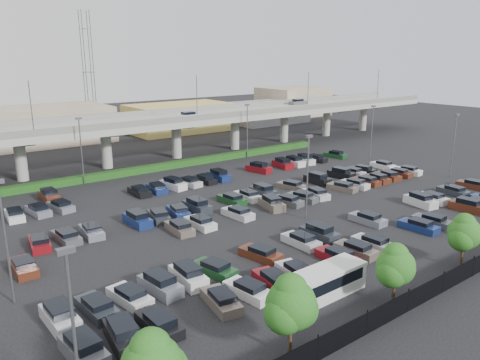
{
  "coord_description": "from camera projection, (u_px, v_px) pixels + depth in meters",
  "views": [
    {
      "loc": [
        -39.0,
        -45.94,
        19.4
      ],
      "look_at": [
        0.11,
        5.41,
        2.0
      ],
      "focal_mm": 35.0,
      "sensor_mm": 36.0,
      "label": 1
    }
  ],
  "objects": [
    {
      "name": "ground",
      "position": [
        264.0,
        203.0,
        63.15
      ],
      "size": [
        280.0,
        280.0,
        0.0
      ],
      "primitive_type": "plane",
      "color": "black"
    },
    {
      "name": "overpass",
      "position": [
        151.0,
        124.0,
        85.77
      ],
      "size": [
        150.0,
        13.0,
        15.8
      ],
      "color": "#989990",
      "rests_on": "ground"
    },
    {
      "name": "hedge",
      "position": [
        172.0,
        165.0,
        82.21
      ],
      "size": [
        66.0,
        1.6,
        1.1
      ],
      "primitive_type": "cube",
      "color": "#134113",
      "rests_on": "ground"
    },
    {
      "name": "fence",
      "position": [
        467.0,
        270.0,
        41.37
      ],
      "size": [
        70.0,
        0.1,
        2.0
      ],
      "color": "black",
      "rests_on": "ground"
    },
    {
      "name": "tree_row",
      "position": [
        459.0,
        236.0,
        42.27
      ],
      "size": [
        65.07,
        3.66,
        5.94
      ],
      "color": "#332316",
      "rests_on": "ground"
    },
    {
      "name": "shuttle_bus",
      "position": [
        327.0,
        280.0,
        38.68
      ],
      "size": [
        7.41,
        2.64,
        2.37
      ],
      "color": "silver",
      "rests_on": "ground"
    },
    {
      "name": "parked_cars",
      "position": [
        274.0,
        205.0,
        60.09
      ],
      "size": [
        63.03,
        41.65,
        1.67
      ],
      "color": "#4D5054",
      "rests_on": "ground"
    },
    {
      "name": "light_poles",
      "position": [
        230.0,
        159.0,
        60.65
      ],
      "size": [
        66.9,
        48.38,
        10.3
      ],
      "color": "#505055",
      "rests_on": "ground"
    },
    {
      "name": "distant_buildings",
      "position": [
        143.0,
        119.0,
        116.89
      ],
      "size": [
        138.0,
        24.0,
        9.0
      ],
      "color": "slate",
      "rests_on": "ground"
    },
    {
      "name": "comm_tower",
      "position": [
        88.0,
        70.0,
        118.26
      ],
      "size": [
        2.4,
        2.4,
        30.0
      ],
      "color": "#505055",
      "rests_on": "ground"
    }
  ]
}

